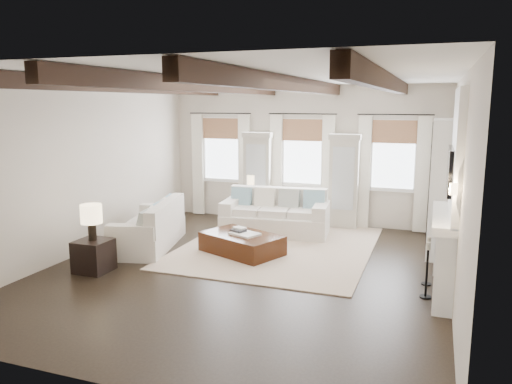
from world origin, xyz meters
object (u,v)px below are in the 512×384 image
(sofa_back, at_px, (276,216))
(side_table_back, at_px, (253,209))
(sofa_left, at_px, (152,228))
(ottoman, at_px, (242,244))
(side_table_front, at_px, (94,256))

(sofa_back, xyz_separation_m, side_table_back, (-0.89, 0.97, -0.11))
(sofa_left, xyz_separation_m, side_table_back, (1.09, 2.77, -0.10))
(sofa_back, distance_m, ottoman, 1.65)
(sofa_back, relative_size, side_table_front, 4.36)
(ottoman, bearing_deg, side_table_back, 128.96)
(ottoman, relative_size, side_table_front, 2.69)
(sofa_back, relative_size, ottoman, 1.62)
(sofa_left, distance_m, side_table_front, 1.61)
(sofa_left, bearing_deg, side_table_back, 68.54)
(side_table_back, bearing_deg, side_table_front, -105.65)
(sofa_left, relative_size, ottoman, 1.57)
(sofa_left, height_order, side_table_front, sofa_left)
(sofa_back, relative_size, side_table_back, 4.29)
(side_table_front, xyz_separation_m, side_table_back, (1.23, 4.38, 0.00))
(ottoman, distance_m, side_table_front, 2.65)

